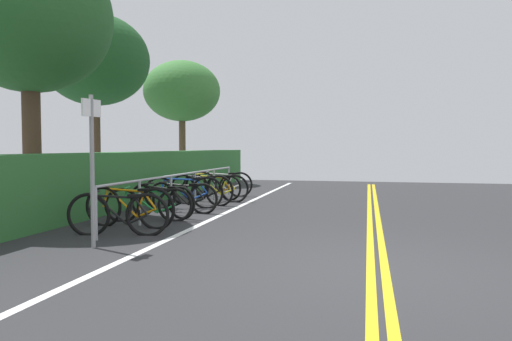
# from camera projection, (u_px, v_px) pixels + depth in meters

# --- Properties ---
(ground_plane) EXTENTS (28.95, 11.61, 0.05)m
(ground_plane) POSITION_uv_depth(u_px,v_px,m) (378.00, 273.00, 5.48)
(ground_plane) COLOR #2B2B2D
(centre_line_yellow_inner) EXTENTS (26.05, 0.10, 0.00)m
(centre_line_yellow_inner) POSITION_uv_depth(u_px,v_px,m) (385.00, 271.00, 5.46)
(centre_line_yellow_inner) COLOR gold
(centre_line_yellow_inner) RESTS_ON ground_plane
(centre_line_yellow_outer) EXTENTS (26.05, 0.10, 0.00)m
(centre_line_yellow_outer) POSITION_uv_depth(u_px,v_px,m) (371.00, 270.00, 5.49)
(centre_line_yellow_outer) COLOR gold
(centre_line_yellow_outer) RESTS_ON ground_plane
(bike_lane_stripe_white) EXTENTS (26.05, 0.12, 0.00)m
(bike_lane_stripe_white) POSITION_uv_depth(u_px,v_px,m) (130.00, 257.00, 6.18)
(bike_lane_stripe_white) COLOR white
(bike_lane_stripe_white) RESTS_ON ground_plane
(bike_rack) EXTENTS (7.18, 0.05, 0.83)m
(bike_rack) POSITION_uv_depth(u_px,v_px,m) (184.00, 182.00, 10.71)
(bike_rack) COLOR #9EA0A5
(bike_rack) RESTS_ON ground_plane
(bicycle_0) EXTENTS (0.49, 1.64, 0.73)m
(bicycle_0) POSITION_uv_depth(u_px,v_px,m) (118.00, 214.00, 7.68)
(bicycle_0) COLOR black
(bicycle_0) RESTS_ON ground_plane
(bicycle_1) EXTENTS (0.46, 1.80, 0.76)m
(bicycle_1) POSITION_uv_depth(u_px,v_px,m) (129.00, 207.00, 8.45)
(bicycle_1) COLOR black
(bicycle_1) RESTS_ON ground_plane
(bicycle_2) EXTENTS (0.59, 1.62, 0.69)m
(bicycle_2) POSITION_uv_depth(u_px,v_px,m) (149.00, 205.00, 9.12)
(bicycle_2) COLOR black
(bicycle_2) RESTS_ON ground_plane
(bicycle_3) EXTENTS (0.63, 1.65, 0.70)m
(bicycle_3) POSITION_uv_depth(u_px,v_px,m) (162.00, 201.00, 9.75)
(bicycle_3) COLOR black
(bicycle_3) RESTS_ON ground_plane
(bicycle_4) EXTENTS (0.46, 1.69, 0.70)m
(bicycle_4) POSITION_uv_depth(u_px,v_px,m) (182.00, 197.00, 10.38)
(bicycle_4) COLOR black
(bicycle_4) RESTS_ON ground_plane
(bicycle_5) EXTENTS (0.64, 1.78, 0.78)m
(bicycle_5) POSITION_uv_depth(u_px,v_px,m) (184.00, 192.00, 11.07)
(bicycle_5) COLOR black
(bicycle_5) RESTS_ON ground_plane
(bicycle_6) EXTENTS (0.47, 1.75, 0.79)m
(bicycle_6) POSITION_uv_depth(u_px,v_px,m) (201.00, 190.00, 11.76)
(bicycle_6) COLOR black
(bicycle_6) RESTS_ON ground_plane
(bicycle_7) EXTENTS (0.46, 1.79, 0.76)m
(bicycle_7) POSITION_uv_depth(u_px,v_px,m) (215.00, 188.00, 12.42)
(bicycle_7) COLOR black
(bicycle_7) RESTS_ON ground_plane
(bicycle_8) EXTENTS (0.56, 1.74, 0.71)m
(bicycle_8) POSITION_uv_depth(u_px,v_px,m) (213.00, 187.00, 13.07)
(bicycle_8) COLOR black
(bicycle_8) RESTS_ON ground_plane
(bicycle_9) EXTENTS (0.50, 1.73, 0.75)m
(bicycle_9) POSITION_uv_depth(u_px,v_px,m) (222.00, 184.00, 13.72)
(bicycle_9) COLOR black
(bicycle_9) RESTS_ON ground_plane
(sign_post_near) EXTENTS (0.36, 0.09, 2.14)m
(sign_post_near) POSITION_uv_depth(u_px,v_px,m) (92.00, 156.00, 6.68)
(sign_post_near) COLOR gray
(sign_post_near) RESTS_ON ground_plane
(hedge_backdrop) EXTENTS (16.13, 0.82, 1.29)m
(hedge_backdrop) POSITION_uv_depth(u_px,v_px,m) (146.00, 176.00, 12.55)
(hedge_backdrop) COLOR #2D6B30
(hedge_backdrop) RESTS_ON ground_plane
(tree_mid) EXTENTS (3.21, 3.21, 5.45)m
(tree_mid) POSITION_uv_depth(u_px,v_px,m) (29.00, 18.00, 9.42)
(tree_mid) COLOR #473323
(tree_mid) RESTS_ON ground_plane
(tree_far_right) EXTENTS (3.14, 3.14, 5.32)m
(tree_far_right) POSITION_uv_depth(u_px,v_px,m) (96.00, 60.00, 14.16)
(tree_far_right) COLOR #473323
(tree_far_right) RESTS_ON ground_plane
(tree_extra) EXTENTS (2.94, 2.94, 4.73)m
(tree_extra) POSITION_uv_depth(u_px,v_px,m) (182.00, 92.00, 18.47)
(tree_extra) COLOR brown
(tree_extra) RESTS_ON ground_plane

